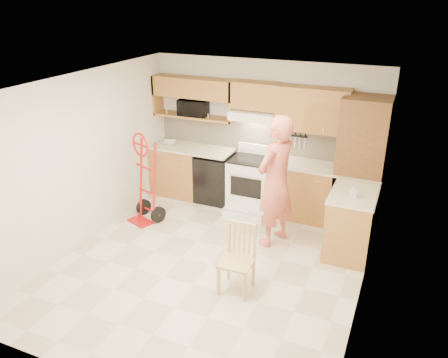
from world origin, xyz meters
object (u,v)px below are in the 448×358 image
Objects in this scene: hand_truck at (143,183)px; dining_chair at (236,260)px; microwave at (193,107)px; person at (276,182)px; range at (251,181)px.

hand_truck is 2.37m from dining_chair.
microwave is 1.65m from hand_truck.
hand_truck is at bearing -108.07° from microwave.
person is 1.44m from dining_chair.
hand_truck is at bearing 149.70° from dining_chair.
person reaches higher than dining_chair.
microwave reaches higher than dining_chair.
hand_truck is (-2.14, -0.19, -0.30)m from person.
microwave is 3.28m from dining_chair.
dining_chair is (0.61, -2.17, -0.10)m from range.
range is at bearing 104.10° from dining_chair.
range is 1.80m from hand_truck.
hand_truck is 1.54× the size of dining_chair.
microwave is 0.47× the size of range.
microwave is at bearing 124.86° from dining_chair.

